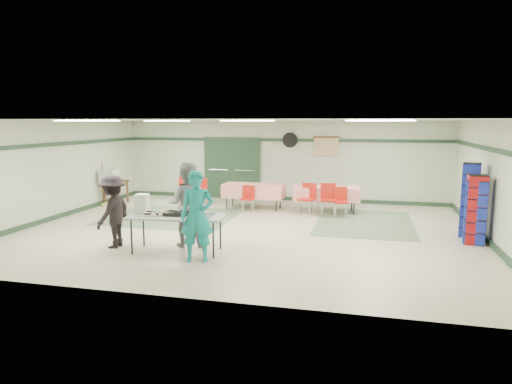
% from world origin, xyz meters
% --- Properties ---
extents(floor, '(11.00, 11.00, 0.00)m').
position_xyz_m(floor, '(0.00, 0.00, 0.00)').
color(floor, beige).
rests_on(floor, ground).
extents(ceiling, '(11.00, 11.00, 0.00)m').
position_xyz_m(ceiling, '(0.00, 0.00, 2.70)').
color(ceiling, silver).
rests_on(ceiling, wall_back).
extents(wall_back, '(11.00, 0.00, 11.00)m').
position_xyz_m(wall_back, '(0.00, 4.50, 1.35)').
color(wall_back, beige).
rests_on(wall_back, floor).
extents(wall_front, '(11.00, 0.00, 11.00)m').
position_xyz_m(wall_front, '(0.00, -4.50, 1.35)').
color(wall_front, beige).
rests_on(wall_front, floor).
extents(wall_left, '(0.00, 9.00, 9.00)m').
position_xyz_m(wall_left, '(-5.50, 0.00, 1.35)').
color(wall_left, beige).
rests_on(wall_left, floor).
extents(wall_right, '(0.00, 9.00, 9.00)m').
position_xyz_m(wall_right, '(5.50, 0.00, 1.35)').
color(wall_right, beige).
rests_on(wall_right, floor).
extents(trim_back, '(11.00, 0.06, 0.10)m').
position_xyz_m(trim_back, '(0.00, 4.47, 2.05)').
color(trim_back, '#213D26').
rests_on(trim_back, wall_back).
extents(baseboard_back, '(11.00, 0.06, 0.12)m').
position_xyz_m(baseboard_back, '(0.00, 4.47, 0.06)').
color(baseboard_back, '#213D26').
rests_on(baseboard_back, floor).
extents(trim_left, '(0.06, 9.00, 0.10)m').
position_xyz_m(trim_left, '(-5.47, 0.00, 2.05)').
color(trim_left, '#213D26').
rests_on(trim_left, wall_back).
extents(baseboard_left, '(0.06, 9.00, 0.12)m').
position_xyz_m(baseboard_left, '(-5.47, 0.00, 0.06)').
color(baseboard_left, '#213D26').
rests_on(baseboard_left, floor).
extents(trim_right, '(0.06, 9.00, 0.10)m').
position_xyz_m(trim_right, '(5.47, 0.00, 2.05)').
color(trim_right, '#213D26').
rests_on(trim_right, wall_back).
extents(baseboard_right, '(0.06, 9.00, 0.12)m').
position_xyz_m(baseboard_right, '(5.47, 0.00, 0.06)').
color(baseboard_right, '#213D26').
rests_on(baseboard_right, floor).
extents(green_patch_a, '(3.50, 3.00, 0.01)m').
position_xyz_m(green_patch_a, '(-2.50, 1.00, 0.00)').
color(green_patch_a, slate).
rests_on(green_patch_a, floor).
extents(green_patch_b, '(2.50, 3.50, 0.01)m').
position_xyz_m(green_patch_b, '(2.80, 1.50, 0.00)').
color(green_patch_b, slate).
rests_on(green_patch_b, floor).
extents(double_door_left, '(0.90, 0.06, 2.10)m').
position_xyz_m(double_door_left, '(-2.20, 4.44, 1.05)').
color(double_door_left, gray).
rests_on(double_door_left, floor).
extents(double_door_right, '(0.90, 0.06, 2.10)m').
position_xyz_m(double_door_right, '(-1.25, 4.44, 1.05)').
color(double_door_right, gray).
rests_on(double_door_right, floor).
extents(door_frame, '(2.00, 0.03, 2.15)m').
position_xyz_m(door_frame, '(-1.73, 4.42, 1.05)').
color(door_frame, '#213D26').
rests_on(door_frame, floor).
extents(wall_fan, '(0.50, 0.10, 0.50)m').
position_xyz_m(wall_fan, '(0.30, 4.44, 2.05)').
color(wall_fan, black).
rests_on(wall_fan, wall_back).
extents(scroll_banner, '(0.80, 0.02, 0.60)m').
position_xyz_m(scroll_banner, '(1.50, 4.44, 1.85)').
color(scroll_banner, tan).
rests_on(scroll_banner, wall_back).
extents(serving_table, '(2.02, 0.97, 0.76)m').
position_xyz_m(serving_table, '(-0.95, -2.19, 0.72)').
color(serving_table, '#B5B5B0').
rests_on(serving_table, floor).
extents(sheet_tray_right, '(0.56, 0.45, 0.02)m').
position_xyz_m(sheet_tray_right, '(-0.44, -2.19, 0.77)').
color(sheet_tray_right, silver).
rests_on(sheet_tray_right, serving_table).
extents(sheet_tray_mid, '(0.67, 0.53, 0.02)m').
position_xyz_m(sheet_tray_mid, '(-1.09, -2.08, 0.77)').
color(sheet_tray_mid, silver).
rests_on(sheet_tray_mid, serving_table).
extents(sheet_tray_left, '(0.60, 0.48, 0.02)m').
position_xyz_m(sheet_tray_left, '(-1.50, -2.26, 0.77)').
color(sheet_tray_left, silver).
rests_on(sheet_tray_left, serving_table).
extents(baking_pan, '(0.54, 0.36, 0.08)m').
position_xyz_m(baking_pan, '(-0.93, -2.17, 0.80)').
color(baking_pan, black).
rests_on(baking_pan, serving_table).
extents(foam_box_stack, '(0.27, 0.25, 0.40)m').
position_xyz_m(foam_box_stack, '(-1.75, -2.10, 0.96)').
color(foam_box_stack, white).
rests_on(foam_box_stack, serving_table).
extents(volunteer_teal, '(0.72, 0.57, 1.75)m').
position_xyz_m(volunteer_teal, '(-0.31, -2.68, 0.88)').
color(volunteer_teal, teal).
rests_on(volunteer_teal, floor).
extents(volunteer_grey, '(0.97, 0.81, 1.81)m').
position_xyz_m(volunteer_grey, '(-0.92, -1.68, 0.91)').
color(volunteer_grey, gray).
rests_on(volunteer_grey, floor).
extents(volunteer_dark, '(0.63, 1.03, 1.55)m').
position_xyz_m(volunteer_dark, '(-2.39, -2.18, 0.78)').
color(volunteer_dark, black).
rests_on(volunteer_dark, floor).
extents(dining_table_a, '(2.01, 1.10, 0.77)m').
position_xyz_m(dining_table_a, '(1.66, 2.76, 0.57)').
color(dining_table_a, red).
rests_on(dining_table_a, floor).
extents(dining_table_b, '(1.86, 0.85, 0.77)m').
position_xyz_m(dining_table_b, '(-0.54, 2.76, 0.57)').
color(dining_table_b, red).
rests_on(dining_table_b, floor).
extents(chair_a, '(0.49, 0.49, 0.93)m').
position_xyz_m(chair_a, '(1.78, 2.20, 0.57)').
color(chair_a, red).
rests_on(chair_a, floor).
extents(chair_b, '(0.52, 0.52, 0.91)m').
position_xyz_m(chair_b, '(1.20, 2.19, 0.56)').
color(chair_b, red).
rests_on(chair_b, floor).
extents(chair_c, '(0.45, 0.45, 0.83)m').
position_xyz_m(chair_c, '(2.13, 2.19, 0.51)').
color(chair_c, red).
rests_on(chair_c, floor).
extents(chair_d, '(0.40, 0.40, 0.79)m').
position_xyz_m(chair_d, '(-0.57, 2.18, 0.48)').
color(chair_d, red).
rests_on(chair_d, floor).
extents(chair_loose_a, '(0.42, 0.42, 0.83)m').
position_xyz_m(chair_loose_a, '(-2.44, 3.24, 0.50)').
color(chair_loose_a, red).
rests_on(chair_loose_a, floor).
extents(chair_loose_b, '(0.48, 0.48, 0.88)m').
position_xyz_m(chair_loose_b, '(-2.92, 3.04, 0.54)').
color(chair_loose_b, red).
rests_on(chair_loose_b, floor).
extents(crate_stack_blue_a, '(0.50, 0.50, 1.41)m').
position_xyz_m(crate_stack_blue_a, '(5.15, -0.06, 0.70)').
color(crate_stack_blue_a, navy).
rests_on(crate_stack_blue_a, floor).
extents(crate_stack_red, '(0.42, 0.42, 1.53)m').
position_xyz_m(crate_stack_red, '(5.15, -0.08, 0.76)').
color(crate_stack_red, maroon).
rests_on(crate_stack_red, floor).
extents(crate_stack_blue_b, '(0.46, 0.46, 1.73)m').
position_xyz_m(crate_stack_blue_b, '(5.15, 0.56, 0.86)').
color(crate_stack_blue_b, navy).
rests_on(crate_stack_blue_b, floor).
extents(printer_table, '(0.67, 0.88, 0.74)m').
position_xyz_m(printer_table, '(-5.15, 2.58, 0.62)').
color(printer_table, brown).
rests_on(printer_table, floor).
extents(office_printer, '(0.54, 0.48, 0.40)m').
position_xyz_m(office_printer, '(-5.15, 2.22, 0.94)').
color(office_printer, '#B0B0AB').
rests_on(office_printer, printer_table).
extents(broom, '(0.07, 0.22, 1.36)m').
position_xyz_m(broom, '(-5.23, 2.06, 0.71)').
color(broom, brown).
rests_on(broom, floor).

